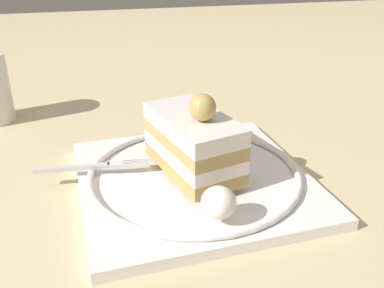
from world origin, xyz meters
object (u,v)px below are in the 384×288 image
Objects in this scene: dessert_plate at (192,178)px; whipped_cream_dollop at (223,202)px; fork at (96,166)px; cake_slice at (195,141)px.

dessert_plate is 0.09m from whipped_cream_dollop.
fork is (-0.10, 0.03, 0.01)m from dessert_plate.
dessert_plate is 0.10m from fork.
fork is at bearing 132.37° from whipped_cream_dollop.
cake_slice is at bearing 39.33° from dessert_plate.
fork is at bearing 166.08° from cake_slice.
cake_slice reaches higher than whipped_cream_dollop.
cake_slice is 1.08× the size of fork.
whipped_cream_dollop is 0.26× the size of fork.
whipped_cream_dollop is 0.15m from fork.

